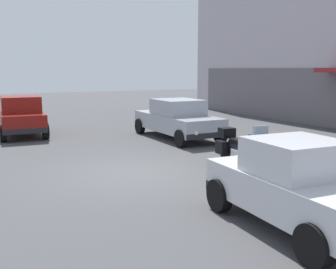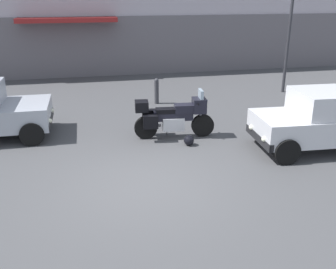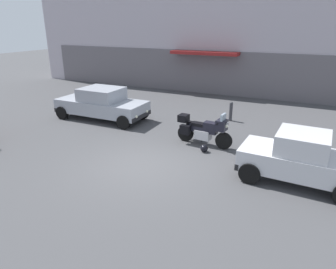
{
  "view_description": "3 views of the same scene",
  "coord_description": "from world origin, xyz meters",
  "px_view_note": "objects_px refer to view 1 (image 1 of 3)",
  "views": [
    {
      "loc": [
        9.75,
        -4.06,
        2.73
      ],
      "look_at": [
        0.01,
        1.0,
        0.97
      ],
      "focal_mm": 43.51,
      "sensor_mm": 36.0,
      "label": 1
    },
    {
      "loc": [
        -1.07,
        -7.19,
        3.89
      ],
      "look_at": [
        0.67,
        0.75,
        0.82
      ],
      "focal_mm": 40.59,
      "sensor_mm": 36.0,
      "label": 2
    },
    {
      "loc": [
        4.69,
        -7.92,
        4.48
      ],
      "look_at": [
        0.57,
        0.81,
        0.92
      ],
      "focal_mm": 32.31,
      "sensor_mm": 36.0,
      "label": 3
    }
  ],
  "objects_px": {
    "helmet": "(228,172)",
    "motorcycle": "(243,149)",
    "car_compact_side": "(295,185)",
    "car_sedan_far": "(177,119)",
    "car_hatchback_near": "(21,116)"
  },
  "relations": [
    {
      "from": "helmet",
      "to": "motorcycle",
      "type": "bearing_deg",
      "value": 112.89
    },
    {
      "from": "motorcycle",
      "to": "car_compact_side",
      "type": "distance_m",
      "value": 3.9
    },
    {
      "from": "car_compact_side",
      "to": "car_sedan_far",
      "type": "bearing_deg",
      "value": -13.31
    },
    {
      "from": "car_hatchback_near",
      "to": "motorcycle",
      "type": "bearing_deg",
      "value": -151.26
    },
    {
      "from": "car_sedan_far",
      "to": "helmet",
      "type": "bearing_deg",
      "value": -16.68
    },
    {
      "from": "motorcycle",
      "to": "car_hatchback_near",
      "type": "distance_m",
      "value": 10.22
    },
    {
      "from": "car_sedan_far",
      "to": "car_compact_side",
      "type": "distance_m",
      "value": 9.53
    },
    {
      "from": "helmet",
      "to": "car_sedan_far",
      "type": "height_order",
      "value": "car_sedan_far"
    },
    {
      "from": "car_compact_side",
      "to": "car_hatchback_near",
      "type": "bearing_deg",
      "value": 15.22
    },
    {
      "from": "car_hatchback_near",
      "to": "car_sedan_far",
      "type": "relative_size",
      "value": 0.86
    },
    {
      "from": "car_sedan_far",
      "to": "car_compact_side",
      "type": "bearing_deg",
      "value": -16.58
    },
    {
      "from": "motorcycle",
      "to": "car_sedan_far",
      "type": "height_order",
      "value": "car_sedan_far"
    },
    {
      "from": "helmet",
      "to": "car_hatchback_near",
      "type": "distance_m",
      "value": 10.24
    },
    {
      "from": "motorcycle",
      "to": "helmet",
      "type": "xyz_separation_m",
      "value": [
        0.29,
        -0.68,
        -0.48
      ]
    },
    {
      "from": "car_sedan_far",
      "to": "car_compact_side",
      "type": "height_order",
      "value": "same"
    }
  ]
}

